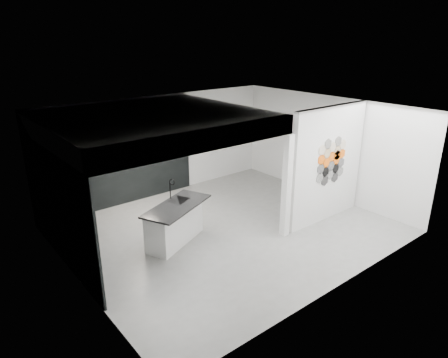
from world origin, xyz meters
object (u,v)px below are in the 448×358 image
glass_vase (168,146)px  bottle_dark (111,157)px  stockpot (72,164)px  utensil_cup (85,163)px  kettle (148,150)px  partition_panel (327,165)px  kitchen_island (175,223)px  wall_basin (75,223)px  glass_bowl (168,147)px

glass_vase → bottle_dark: 1.68m
stockpot → glass_vase: size_ratio=1.50×
utensil_cup → kettle: bearing=0.0°
partition_panel → glass_vase: bearing=118.2°
glass_vase → stockpot: bearing=180.0°
partition_panel → kitchen_island: size_ratio=1.52×
bottle_dark → utensil_cup: bottle_dark is taller
partition_panel → kitchen_island: (-3.52, 1.28, -0.94)m
partition_panel → kettle: 4.71m
kettle → stockpot: bearing=158.4°
wall_basin → kitchen_island: bearing=-15.1°
glass_bowl → bottle_dark: 1.68m
partition_panel → bottle_dark: size_ratio=17.82×
partition_panel → wall_basin: 5.78m
stockpot → glass_bowl: bearing=0.0°
stockpot → utensil_cup: bearing=0.0°
kettle → glass_vase: 0.61m
bottle_dark → utensil_cup: size_ratio=1.56×
kitchen_island → kettle: 2.88m
partition_panel → wall_basin: (-5.46, 1.80, -0.55)m
stockpot → glass_vase: bearing=0.0°
wall_basin → kettle: size_ratio=3.13×
glass_vase → bottle_dark: bearing=180.0°
stockpot → kettle: bearing=0.0°
kettle → bottle_dark: kettle is taller
kettle → kitchen_island: bearing=-129.6°
bottle_dark → utensil_cup: (-0.67, 0.00, -0.03)m
kitchen_island → bottle_dark: size_ratio=11.76×
wall_basin → utensil_cup: utensil_cup is taller
kitchen_island → stockpot: (-1.21, 2.59, 0.96)m
bottle_dark → kitchen_island: bearing=-84.9°
wall_basin → bottle_dark: bearing=50.3°
wall_basin → utensil_cup: 2.37m
kettle → utensil_cup: 1.74m
kettle → glass_bowl: bearing=-21.6°
bottle_dark → glass_bowl: bearing=0.0°
kitchen_island → utensil_cup: (-0.90, 2.59, 0.91)m
glass_vase → partition_panel: bearing=-61.8°
partition_panel → kettle: (-2.68, 3.87, 0.00)m
stockpot → glass_vase: stockpot is taller
kettle → partition_panel: bearing=-76.9°
stockpot → utensil_cup: size_ratio=2.31×
bottle_dark → stockpot: bearing=180.0°
partition_panel → utensil_cup: (-4.42, 3.87, -0.03)m
utensil_cup → kitchen_island: bearing=-70.8°
wall_basin → glass_vase: bearing=31.3°
wall_basin → stockpot: 2.26m
wall_basin → glass_bowl: (3.39, 2.07, 0.53)m
stockpot → kettle: 2.05m
utensil_cup → glass_vase: bearing=0.0°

